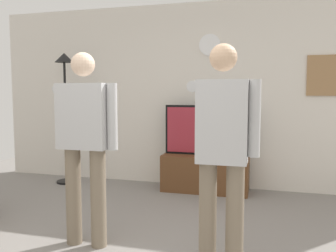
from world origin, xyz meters
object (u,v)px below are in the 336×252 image
at_px(television, 206,130).
at_px(person_standing_nearer_couch, 222,144).
at_px(floor_lamp, 65,91).
at_px(person_standing_nearer_lamp, 85,136).
at_px(tv_stand, 205,173).
at_px(wall_clock, 210,45).

distance_m(television, person_standing_nearer_couch, 2.25).
height_order(floor_lamp, person_standing_nearer_lamp, floor_lamp).
distance_m(tv_stand, floor_lamp, 2.44).
height_order(wall_clock, person_standing_nearer_couch, wall_clock).
bearing_deg(floor_lamp, person_standing_nearer_lamp, -54.27).
bearing_deg(floor_lamp, person_standing_nearer_couch, -37.93).
bearing_deg(person_standing_nearer_couch, tv_stand, 102.97).
relative_size(tv_stand, person_standing_nearer_lamp, 0.69).
xyz_separation_m(tv_stand, person_standing_nearer_couch, (0.49, -2.15, 0.73)).
relative_size(tv_stand, television, 1.03).
xyz_separation_m(wall_clock, person_standing_nearer_lamp, (-0.74, -2.33, -1.08)).
xyz_separation_m(floor_lamp, person_standing_nearer_couch, (2.64, -2.06, -0.43)).
height_order(tv_stand, television, television).
bearing_deg(floor_lamp, wall_clock, 9.98).
distance_m(wall_clock, floor_lamp, 2.28).
relative_size(tv_stand, wall_clock, 3.89).
xyz_separation_m(tv_stand, floor_lamp, (-2.15, -0.09, 1.16)).
xyz_separation_m(person_standing_nearer_lamp, person_standing_nearer_couch, (1.24, -0.11, -0.01)).
height_order(wall_clock, person_standing_nearer_lamp, wall_clock).
bearing_deg(tv_stand, person_standing_nearer_lamp, -110.07).
height_order(tv_stand, person_standing_nearer_lamp, person_standing_nearer_lamp).
xyz_separation_m(floor_lamp, person_standing_nearer_lamp, (1.40, -1.95, -0.42)).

